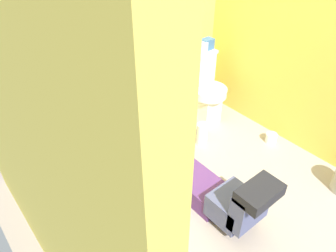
{
  "coord_description": "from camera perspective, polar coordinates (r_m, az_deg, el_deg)",
  "views": [
    {
      "loc": [
        -1.38,
        -1.28,
        2.05
      ],
      "look_at": [
        -0.01,
        0.4,
        0.45
      ],
      "focal_mm": 34.38,
      "sensor_mm": 36.0,
      "label": 1
    }
  ],
  "objects": [
    {
      "name": "person_plumber",
      "position": [
        2.55,
        8.21,
        -11.49
      ],
      "size": [
        0.39,
        1.06,
        0.52
      ],
      "color": "#512D6B",
      "rests_on": "ground_plane"
    },
    {
      "name": "toilet",
      "position": [
        3.41,
        6.22,
        6.53
      ],
      "size": [
        0.36,
        0.46,
        0.75
      ],
      "color": "silver",
      "rests_on": "ground_plane"
    },
    {
      "name": "faucet",
      "position": [
        2.54,
        -20.82,
        6.11
      ],
      "size": [
        0.02,
        0.02,
        0.1
      ],
      "primitive_type": "cylinder",
      "color": "silver",
      "rests_on": "vanity_cabinet"
    },
    {
      "name": "toiletry_bag",
      "position": [
        3.34,
        6.93,
        14.21
      ],
      "size": [
        0.12,
        0.09,
        0.11
      ],
      "primitive_type": "cube",
      "color": "#33598C",
      "rests_on": "toilet"
    },
    {
      "name": "soap_dispenser",
      "position": [
        2.47,
        -24.74,
        4.72
      ],
      "size": [
        0.06,
        0.06,
        0.17
      ],
      "color": "#359654",
      "rests_on": "vanity_cabinet"
    },
    {
      "name": "toilet_paper_roll",
      "position": [
        3.37,
        17.83,
        -2.05
      ],
      "size": [
        0.11,
        0.11,
        0.1
      ],
      "primitive_type": "cylinder",
      "color": "white",
      "rests_on": "ground_plane"
    },
    {
      "name": "ground_plane",
      "position": [
        2.8,
        5.47,
        -11.52
      ],
      "size": [
        2.83,
        3.13,
        0.04
      ],
      "primitive_type": "cube",
      "color": "gray"
    },
    {
      "name": "wall_right",
      "position": [
        3.01,
        24.49,
        16.88
      ],
      "size": [
        0.08,
        2.13,
        2.4
      ],
      "primitive_type": "cube",
      "color": "#D8C34C",
      "rests_on": "ground_plane"
    },
    {
      "name": "bottle_pink",
      "position": [
        2.53,
        -18.49,
        6.76
      ],
      "size": [
        0.05,
        0.05,
        0.12
      ],
      "primitive_type": "cylinder",
      "color": "pink",
      "rests_on": "vanity_cabinet"
    },
    {
      "name": "wall_back",
      "position": [
        2.89,
        -9.21,
        18.79
      ],
      "size": [
        2.49,
        0.08,
        2.4
      ],
      "primitive_type": "cube",
      "color": "#D8C34C",
      "rests_on": "ground_plane"
    },
    {
      "name": "wall_left",
      "position": [
        1.55,
        -25.67,
        -1.13
      ],
      "size": [
        0.08,
        2.13,
        2.4
      ],
      "primitive_type": "cube",
      "color": "#D8C34C",
      "rests_on": "ground_plane"
    },
    {
      "name": "tissue_box",
      "position": [
        3.24,
        5.0,
        13.55
      ],
      "size": [
        0.22,
        0.11,
        0.1
      ],
      "primitive_type": "cube",
      "color": "silver",
      "rests_on": "toilet"
    },
    {
      "name": "bottle_amber",
      "position": [
        2.53,
        -21.72,
        6.74
      ],
      "size": [
        0.05,
        0.05,
        0.17
      ],
      "primitive_type": "cylinder",
      "color": "gold",
      "rests_on": "vanity_cabinet"
    },
    {
      "name": "bottle_blue",
      "position": [
        2.52,
        -19.96,
        6.95
      ],
      "size": [
        0.05,
        0.05,
        0.17
      ],
      "primitive_type": "cylinder",
      "color": "#4563BC",
      "rests_on": "vanity_cabinet"
    },
    {
      "name": "paper_towel_roll",
      "position": [
        3.18,
        6.08,
        -1.38
      ],
      "size": [
        0.11,
        0.11,
        0.23
      ],
      "primitive_type": "cylinder",
      "color": "white",
      "rests_on": "ground_plane"
    },
    {
      "name": "vanity_cabinet",
      "position": [
        2.67,
        -17.54,
        -3.42
      ],
      "size": [
        0.6,
        0.53,
        0.82
      ],
      "color": "silver",
      "rests_on": "ground_plane"
    },
    {
      "name": "bottle_green",
      "position": [
        2.57,
        -17.45,
        8.03
      ],
      "size": [
        0.04,
        0.04,
        0.16
      ],
      "primitive_type": "cylinder",
      "color": "#4F984E",
      "rests_on": "vanity_cabinet"
    },
    {
      "name": "bottle_clear",
      "position": [
        2.45,
        -22.32,
        4.94
      ],
      "size": [
        0.04,
        0.04,
        0.12
      ],
      "primitive_type": "cylinder",
      "color": "silver",
      "rests_on": "vanity_cabinet"
    }
  ]
}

